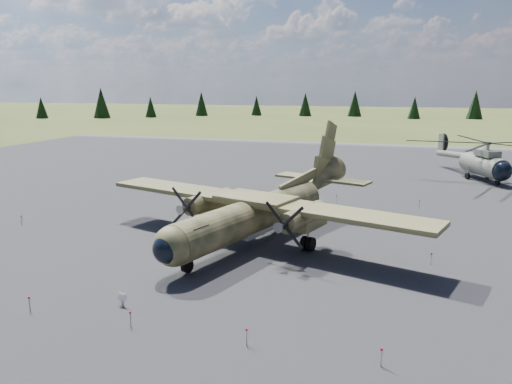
# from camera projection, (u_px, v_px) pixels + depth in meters

# --- Properties ---
(ground) EXTENTS (500.00, 500.00, 0.00)m
(ground) POSITION_uv_depth(u_px,v_px,m) (201.00, 243.00, 37.78)
(ground) COLOR brown
(ground) RESTS_ON ground
(apron) EXTENTS (120.00, 120.00, 0.04)m
(apron) POSITION_uv_depth(u_px,v_px,m) (243.00, 211.00, 47.14)
(apron) COLOR #5B5A5F
(apron) RESTS_ON ground
(transport_plane) EXTENTS (26.94, 24.03, 9.01)m
(transport_plane) POSITION_uv_depth(u_px,v_px,m) (263.00, 207.00, 38.18)
(transport_plane) COLOR #3A4123
(transport_plane) RESTS_ON ground
(helicopter_near) EXTENTS (25.26, 25.26, 4.88)m
(helicopter_near) POSITION_uv_depth(u_px,v_px,m) (485.00, 153.00, 61.59)
(helicopter_near) COLOR slate
(helicopter_near) RESTS_ON ground
(info_placard_left) EXTENTS (0.45, 0.22, 0.70)m
(info_placard_left) POSITION_uv_depth(u_px,v_px,m) (123.00, 299.00, 26.80)
(info_placard_left) COLOR gray
(info_placard_left) RESTS_ON ground
(info_placard_right) EXTENTS (0.51, 0.34, 0.74)m
(info_placard_right) POSITION_uv_depth(u_px,v_px,m) (121.00, 297.00, 26.93)
(info_placard_right) COLOR gray
(info_placard_right) RESTS_ON ground
(barrier_fence) EXTENTS (33.12, 29.62, 0.85)m
(barrier_fence) POSITION_uv_depth(u_px,v_px,m) (195.00, 236.00, 37.74)
(barrier_fence) COLOR silver
(barrier_fence) RESTS_ON ground
(treeline) EXTENTS (328.87, 326.25, 10.95)m
(treeline) POSITION_uv_depth(u_px,v_px,m) (290.00, 185.00, 35.18)
(treeline) COLOR black
(treeline) RESTS_ON ground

